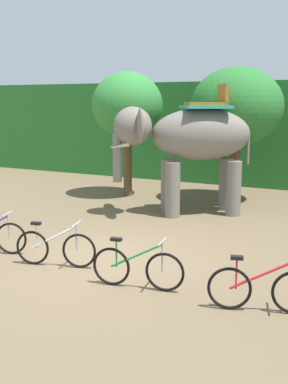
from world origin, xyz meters
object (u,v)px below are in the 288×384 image
(tree_center_left, at_px, (237,107))
(elephant, at_px, (190,139))
(bike_white, at_px, (55,248))
(bike_green, at_px, (137,268))
(tree_left, at_px, (127,106))
(bike_red, at_px, (261,289))

(tree_center_left, height_order, elephant, tree_center_left)
(bike_white, height_order, bike_green, same)
(tree_left, xyz_separation_m, bike_white, (2.22, -7.11, -2.75))
(tree_center_left, bearing_deg, tree_left, -166.81)
(bike_green, bearing_deg, tree_center_left, 94.49)
(elephant, relative_size, bike_red, 2.42)
(tree_center_left, xyz_separation_m, bike_red, (2.85, -8.21, -2.71))
(tree_left, distance_m, bike_green, 8.95)
(tree_center_left, distance_m, bike_white, 8.51)
(bike_green, bearing_deg, elephant, 102.68)
(tree_center_left, relative_size, elephant, 1.10)
(tree_left, relative_size, bike_green, 2.53)
(tree_center_left, height_order, bike_red, tree_center_left)
(elephant, height_order, bike_red, elephant)
(bike_red, bearing_deg, tree_left, 131.16)
(bike_white, xyz_separation_m, bike_red, (4.22, -0.26, 0.00))
(tree_left, bearing_deg, bike_red, -48.84)
(elephant, distance_m, bike_green, 6.22)
(elephant, distance_m, bike_red, 7.00)
(tree_center_left, relative_size, bike_white, 2.64)
(elephant, bearing_deg, bike_red, -58.77)
(bike_red, bearing_deg, bike_white, 176.50)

